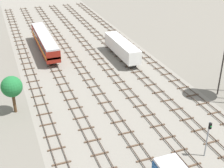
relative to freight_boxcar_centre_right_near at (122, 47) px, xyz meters
The scene contains 12 objects.
ground_plane 12.93m from the freight_boxcar_centre_right_near, 125.75° to the right, with size 480.00×480.00×0.00m, color slate.
ballast_bed 12.92m from the freight_boxcar_centre_right_near, 125.75° to the right, with size 28.70×176.00×0.01m, color gray.
track_far_left 21.96m from the freight_boxcar_centre_right_near, 154.80° to the right, with size 2.40×126.00×0.29m.
track_left 17.65m from the freight_boxcar_centre_right_near, 147.90° to the right, with size 2.40×126.00×0.29m.
track_centre_left 13.77m from the freight_boxcar_centre_right_near, 136.75° to the right, with size 2.40×126.00×0.29m.
track_centre 10.78m from the freight_boxcar_centre_right_near, 118.00° to the right, with size 2.40×126.00×0.29m.
track_centre_right 9.58m from the freight_boxcar_centre_right_near, 90.04° to the right, with size 2.40×126.00×0.29m.
track_right 10.78m from the freight_boxcar_centre_right_near, 62.06° to the right, with size 2.40×126.00×0.29m.
freight_boxcar_centre_right_near is the anchor object (origin of this frame).
diesel_railcar_left_mid 17.64m from the freight_boxcar_centre_right_near, 147.16° to the left, with size 2.96×20.50×3.80m.
signal_post_nearest 33.86m from the freight_boxcar_centre_right_near, 94.19° to the right, with size 0.28×0.47×5.16m.
lineside_tree_2 27.94m from the freight_boxcar_centre_right_near, 148.77° to the right, with size 3.23×3.23×6.06m.
Camera 1 is at (-17.24, 7.05, 26.49)m, focal length 50.98 mm.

